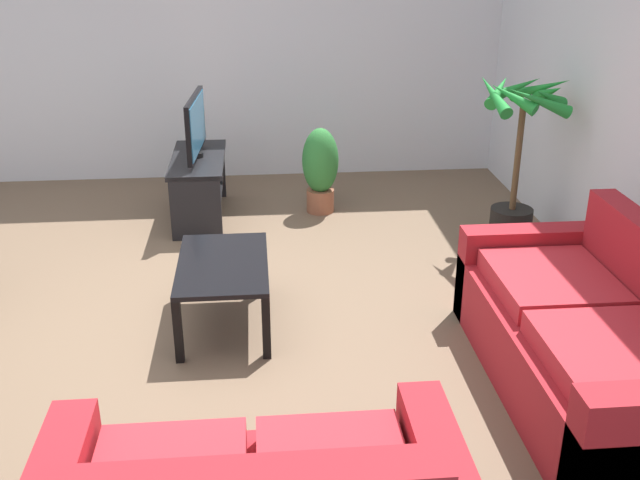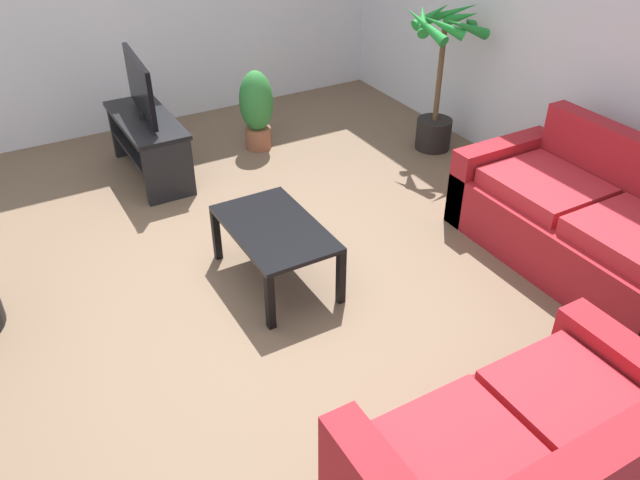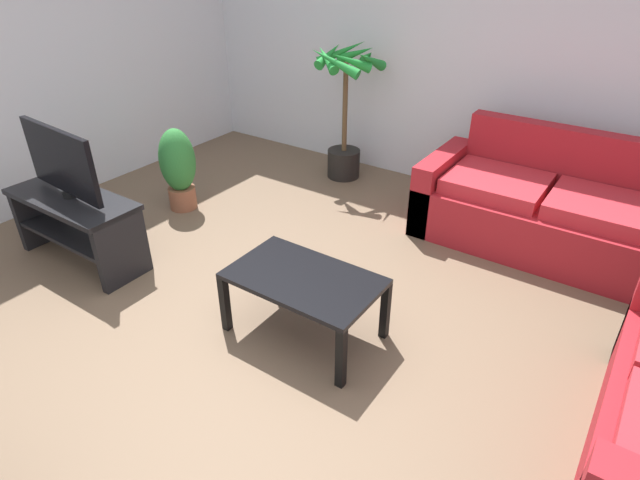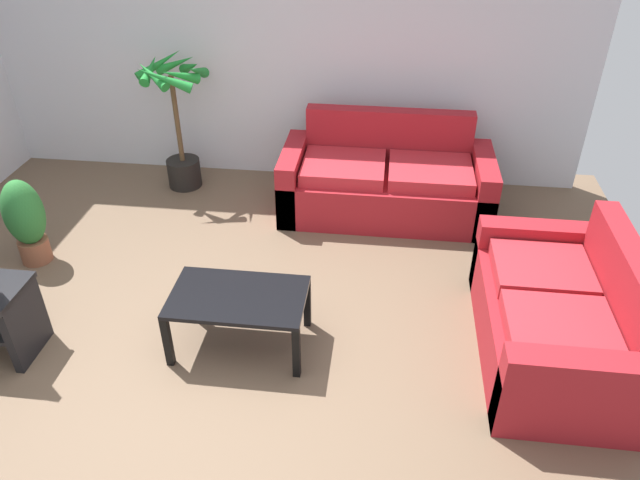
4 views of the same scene
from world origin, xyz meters
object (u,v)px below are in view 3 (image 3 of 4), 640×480
object	(u,v)px
tv_stand	(76,220)
tv	(61,161)
potted_palm	(345,112)
couch_main	(545,212)
potted_plant_small	(178,167)
coffee_table	(304,285)

from	to	relation	value
tv_stand	tv	size ratio (longest dim) A/B	1.27
potted_palm	couch_main	bearing A→B (deg)	-7.27
potted_palm	tv	bearing A→B (deg)	-108.01
tv	potted_plant_small	size ratio (longest dim) A/B	1.14
couch_main	potted_plant_small	distance (m)	3.17
tv	potted_palm	world-z (taller)	potted_palm
tv	potted_palm	bearing A→B (deg)	71.99
couch_main	coffee_table	size ratio (longest dim) A/B	2.11
potted_palm	potted_plant_small	size ratio (longest dim) A/B	1.78
couch_main	tv	xyz separation A→B (m)	(-2.89, -2.26, 0.52)
tv	coffee_table	world-z (taller)	tv
potted_palm	coffee_table	bearing A→B (deg)	-63.56
tv	potted_palm	distance (m)	2.66
tv	potted_plant_small	xyz separation A→B (m)	(-0.04, 1.06, -0.42)
tv_stand	potted_plant_small	size ratio (longest dim) A/B	1.44
couch_main	tv	bearing A→B (deg)	-142.00
couch_main	potted_palm	size ratio (longest dim) A/B	1.44
coffee_table	tv	bearing A→B (deg)	-172.25
tv	couch_main	bearing A→B (deg)	38.00
tv_stand	potted_palm	distance (m)	2.68
tv	tv_stand	bearing A→B (deg)	-94.07
couch_main	potted_palm	world-z (taller)	potted_palm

